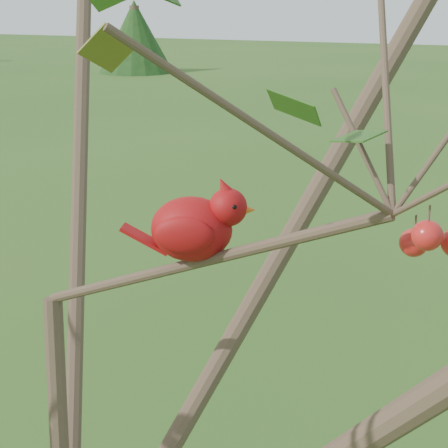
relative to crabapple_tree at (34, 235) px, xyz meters
name	(u,v)px	position (x,y,z in m)	size (l,w,h in m)	color
crabapple_tree	(34,235)	(0.00, 0.00, 0.00)	(2.35, 2.05, 2.95)	#403022
cardinal	(196,226)	(0.23, 0.10, 0.01)	(0.21, 0.13, 0.15)	#A20D0F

